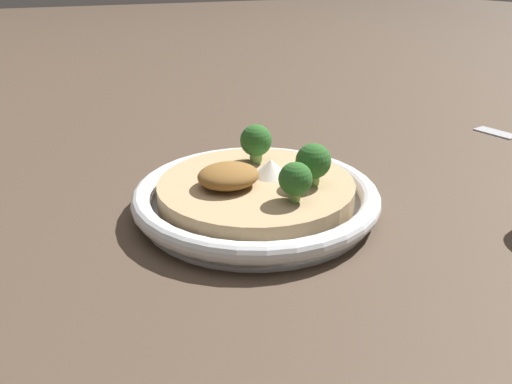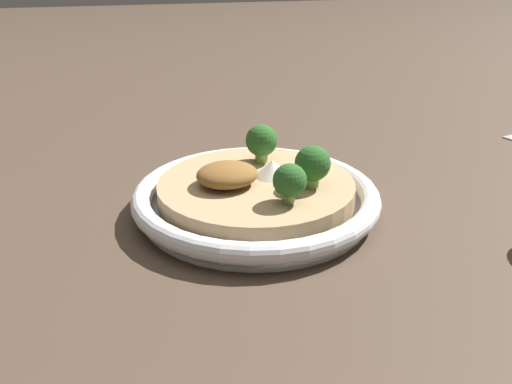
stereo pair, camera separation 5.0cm
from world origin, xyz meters
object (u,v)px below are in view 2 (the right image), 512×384
Objects in this scene: broccoli_front_right at (290,181)px; broccoli_back at (261,141)px; risotto_bowl at (256,196)px; broccoli_right at (313,164)px.

broccoli_back is (0.01, 0.11, 0.00)m from broccoli_front_right.
broccoli_right is at bearing -35.40° from risotto_bowl.
broccoli_back is at bearing 104.83° from broccoli_right.
broccoli_right is (0.03, 0.02, 0.00)m from broccoli_front_right.
broccoli_back reaches higher than risotto_bowl.
broccoli_right is (0.05, -0.03, 0.04)m from risotto_bowl.
risotto_bowl is 6.71× the size of broccoli_front_right.
broccoli_right is at bearing 35.63° from broccoli_front_right.
broccoli_front_right is at bearing -144.37° from broccoli_right.
broccoli_back is at bearing 82.87° from broccoli_front_right.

